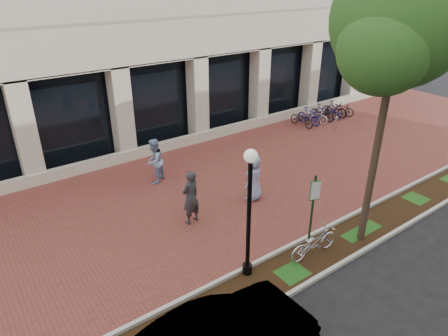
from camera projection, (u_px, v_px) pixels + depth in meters
ground at (223, 186)px, 16.11m from camera, size 120.00×120.00×0.00m
brick_plaza at (223, 186)px, 16.11m from camera, size 40.00×9.00×0.01m
planting_strip at (323, 252)px, 12.29m from camera, size 40.00×1.50×0.01m
curb_plaza_side at (305, 239)px, 12.81m from camera, size 40.00×0.12×0.12m
curb_street_side at (342, 263)px, 11.72m from camera, size 40.00×0.12×0.12m
parking_sign at (313, 205)px, 11.60m from camera, size 0.34×0.07×2.63m
lamppost at (249, 208)px, 10.47m from camera, size 0.36×0.36×3.86m
street_tree at (399, 28)px, 10.13m from camera, size 4.21×3.51×8.46m
locked_bicycle at (314, 242)px, 11.96m from camera, size 1.83×0.71×0.95m
pedestrian_left at (191, 197)px, 13.35m from camera, size 0.80×0.62×1.95m
pedestrian_mid at (154, 161)px, 16.03m from camera, size 1.15×1.10×1.87m
pedestrian_right at (254, 178)px, 14.81m from camera, size 1.00×0.80×1.78m
bollard at (336, 124)px, 21.46m from camera, size 0.12×0.12×0.87m
bike_rack_cluster at (322, 113)px, 23.10m from camera, size 4.14×1.73×0.95m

